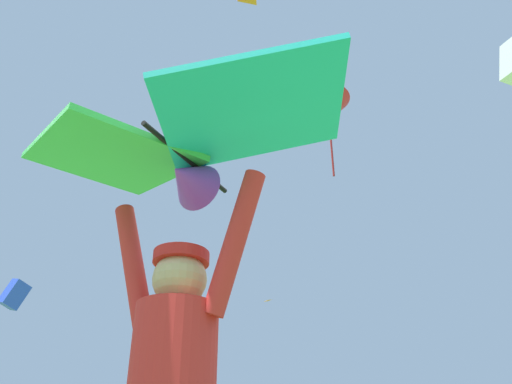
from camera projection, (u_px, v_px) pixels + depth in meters
held_stunt_kite at (180, 146)px, 2.48m from camera, size 1.71×1.16×0.40m
distant_kite_blue_overhead_distant at (14, 294)px, 16.33m from camera, size 0.95×0.79×1.03m
distant_kite_red_high_right at (328, 110)px, 15.08m from camera, size 1.77×1.79×2.75m
distant_kite_orange_mid_right at (268, 300)px, 33.28m from camera, size 0.51×0.50×0.21m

